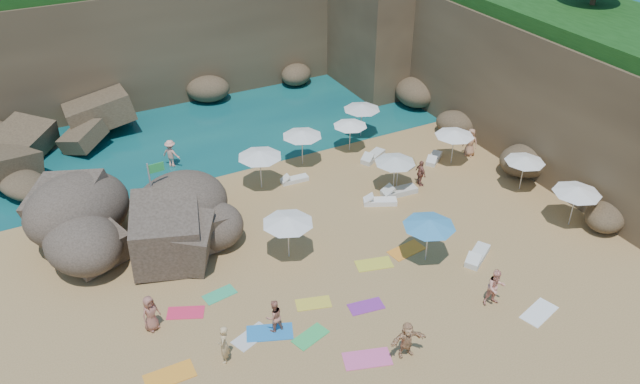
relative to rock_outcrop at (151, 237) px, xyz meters
name	(u,v)px	position (x,y,z in m)	size (l,w,h in m)	color
ground	(312,268)	(6.08, -5.97, 0.00)	(120.00, 120.00, 0.00)	tan
seawater	(149,63)	(6.08, 24.03, 0.00)	(120.00, 120.00, 0.00)	#0C4751
cliff_back	(185,30)	(8.08, 19.03, 4.00)	(44.00, 8.00, 8.00)	brown
cliff_right	(516,65)	(25.08, 2.03, 4.00)	(8.00, 30.00, 8.00)	brown
cliff_corner	(390,20)	(23.08, 14.03, 4.00)	(10.00, 12.00, 8.00)	brown
rock_promontory	(26,170)	(-4.92, 10.03, 0.00)	(12.00, 7.00, 2.00)	brown
rock_outcrop	(151,237)	(0.00, 0.00, 0.00)	(8.65, 6.49, 3.46)	brown
flag_pole	(154,190)	(0.54, -0.01, 2.67)	(0.82, 0.08, 4.19)	silver
parasol_0	(260,154)	(6.80, 1.79, 2.18)	(2.51, 2.51, 2.38)	silver
parasol_1	(362,107)	(15.07, 4.68, 2.07)	(2.38, 2.38, 2.25)	silver
parasol_2	(302,133)	(10.05, 3.10, 2.08)	(2.40, 2.40, 2.26)	silver
parasol_3	(350,124)	(13.45, 3.32, 1.85)	(2.13, 2.13, 2.01)	silver
parasol_4	(518,119)	(22.75, -1.23, 2.01)	(2.31, 2.31, 2.19)	silver
parasol_5	(288,220)	(5.52, -4.63, 2.15)	(2.47, 2.47, 2.34)	silver
parasol_6	(399,160)	(13.57, -1.83, 1.84)	(2.12, 2.12, 2.01)	silver
parasol_7	(455,133)	(18.10, -0.95, 2.04)	(2.35, 2.35, 2.22)	silver
parasol_8	(525,159)	(19.72, -5.11, 1.94)	(2.23, 2.23, 2.11)	silver
parasol_9	(395,160)	(13.26, -1.95, 2.00)	(2.30, 2.30, 2.18)	silver
parasol_10	(429,223)	(11.22, -7.90, 2.17)	(2.51, 2.51, 2.37)	silver
parasol_11	(578,190)	(19.59, -8.93, 2.11)	(2.43, 2.43, 2.30)	silver
lounger_0	(373,157)	(14.17, 1.68, 0.15)	(1.95, 0.65, 0.30)	silver
lounger_1	(295,180)	(8.75, 1.49, 0.12)	(1.60, 0.53, 0.25)	white
lounger_2	(434,158)	(17.37, -0.22, 0.13)	(1.72, 0.57, 0.27)	silver
lounger_3	(380,202)	(11.88, -2.76, 0.14)	(1.81, 0.60, 0.28)	white
lounger_4	(399,192)	(13.36, -2.41, 0.16)	(2.06, 0.69, 0.32)	silver
lounger_5	(478,256)	(13.51, -8.97, 0.15)	(1.94, 0.65, 0.30)	silver
towel_2	(170,376)	(-1.69, -9.20, 0.02)	(1.90, 0.95, 0.03)	orange
towel_3	(310,336)	(4.05, -9.86, 0.01)	(1.53, 0.77, 0.03)	#35BC5C
towel_4	(313,303)	(5.06, -8.15, 0.01)	(1.54, 0.77, 0.03)	yellow
towel_5	(252,337)	(1.89, -8.74, 0.01)	(1.63, 0.81, 0.03)	silver
towel_6	(366,306)	(7.02, -9.38, 0.01)	(1.54, 0.77, 0.03)	purple
towel_7	(186,313)	(-0.10, -6.12, 0.01)	(1.58, 0.79, 0.03)	#EF2A53
towel_8	(270,332)	(2.65, -8.88, 0.02)	(1.92, 0.96, 0.03)	#257AC7
towel_9	(367,359)	(5.50, -11.98, 0.02)	(1.89, 0.95, 0.03)	#ED5C9B
towel_10	(407,250)	(10.84, -6.89, 0.02)	(1.81, 0.90, 0.03)	orange
towel_11	(220,294)	(1.59, -5.70, 0.01)	(1.45, 0.73, 0.03)	#33B377
towel_12	(374,264)	(8.85, -7.06, 0.02)	(1.73, 0.86, 0.03)	yellow
towel_13	(539,313)	(13.44, -13.17, 0.02)	(1.80, 0.90, 0.03)	white
person_stand_1	(274,316)	(2.90, -8.83, 0.78)	(0.76, 0.59, 1.56)	tan
person_stand_2	(171,154)	(2.99, 6.48, 0.86)	(1.12, 0.46, 1.73)	#F5A38B
person_stand_3	(421,173)	(14.92, -2.17, 0.79)	(0.93, 0.39, 1.58)	#995C4C
person_stand_4	(470,142)	(19.68, -0.66, 0.89)	(0.87, 0.48, 1.79)	tan
person_stand_5	(146,216)	(0.03, 0.67, 0.88)	(1.64, 0.47, 1.76)	#AC7756
person_stand_6	(224,345)	(0.50, -9.45, 0.88)	(0.64, 0.42, 1.76)	tan
person_lie_2	(153,325)	(-1.59, -6.41, 0.22)	(0.82, 1.68, 0.45)	#A06150
person_lie_3	(406,351)	(6.97, -12.48, 0.22)	(1.51, 1.63, 0.43)	tan
person_lie_5	(493,298)	(12.04, -11.79, 0.34)	(0.88, 1.80, 0.68)	#E79983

